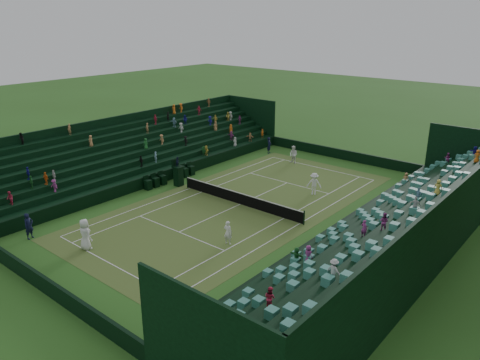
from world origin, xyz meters
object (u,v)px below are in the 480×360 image
(player_far_west, at_px, (293,155))
(player_far_east, at_px, (314,184))
(player_near_east, at_px, (228,233))
(tennis_net, at_px, (240,198))
(umpire_chair, at_px, (178,173))
(player_near_west, at_px, (85,234))

(player_far_west, relative_size, player_far_east, 0.96)
(player_far_east, bearing_deg, player_near_east, -112.34)
(player_near_east, bearing_deg, tennis_net, -67.51)
(tennis_net, distance_m, umpire_chair, 6.80)
(tennis_net, distance_m, player_far_west, 11.90)
(tennis_net, xyz_separation_m, player_near_east, (3.65, -5.55, 0.27))
(umpire_chair, relative_size, player_far_west, 1.46)
(player_near_east, relative_size, player_far_west, 0.91)
(umpire_chair, xyz_separation_m, player_far_east, (9.99, 5.58, -0.18))
(tennis_net, bearing_deg, player_near_east, -56.70)
(umpire_chair, distance_m, player_far_east, 11.44)
(umpire_chair, distance_m, player_far_west, 12.30)
(player_far_east, bearing_deg, tennis_net, -144.92)
(tennis_net, xyz_separation_m, player_far_east, (3.21, 5.49, 0.39))
(tennis_net, relative_size, umpire_chair, 4.55)
(player_far_west, bearing_deg, player_near_west, -83.27)
(umpire_chair, distance_m, player_near_west, 12.34)
(player_near_east, bearing_deg, player_far_west, -80.08)
(player_near_east, relative_size, player_far_east, 0.87)
(player_near_east, bearing_deg, player_near_west, 33.59)
(player_near_west, relative_size, player_far_east, 1.10)
(player_near_east, xyz_separation_m, player_far_west, (-6.48, 17.11, 0.08))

